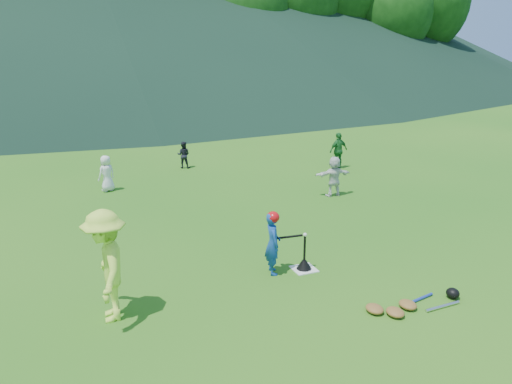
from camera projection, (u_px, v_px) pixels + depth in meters
ground at (304, 269)px, 9.86m from camera, size 120.00×120.00×0.00m
home_plate at (304, 269)px, 9.85m from camera, size 0.45×0.45×0.02m
baseball at (305, 235)px, 9.64m from camera, size 0.08×0.08×0.08m
batter_child at (273, 243)px, 9.55m from camera, size 0.37×0.50×1.23m
adult_coach at (107, 266)px, 7.87m from camera, size 0.78×1.24×1.85m
fielder_a at (107, 173)px, 14.86m from camera, size 0.63×0.56×1.09m
fielder_b at (184, 155)px, 17.60m from camera, size 0.57×0.53×0.95m
fielder_c at (338, 151)px, 17.52m from camera, size 0.78×0.42×1.27m
fielder_d at (334, 176)px, 14.39m from camera, size 1.11×0.43×1.17m
batting_tee at (304, 263)px, 9.82m from camera, size 0.30×0.30×0.68m
batter_gear at (274, 219)px, 9.41m from camera, size 0.73×0.26×0.59m
equipment_pile at (408, 305)px, 8.40m from camera, size 1.80×0.56×0.19m
outfield_fence at (116, 96)px, 34.44m from camera, size 70.07×0.08×1.33m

